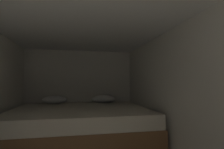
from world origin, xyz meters
TOP-DOWN VIEW (x-y plane):
  - wall_back at (0.00, 3.98)m, footprint 2.65×0.05m
  - wall_right at (1.30, 1.64)m, footprint 0.05×4.64m
  - ceiling_slab at (0.00, 1.64)m, footprint 2.65×4.64m
  - bed at (0.00, 2.93)m, footprint 2.43×1.97m

SIDE VIEW (x-z plane):
  - bed at x=0.00m, z-range -0.08..0.89m
  - wall_back at x=0.00m, z-range 0.00..2.06m
  - wall_right at x=1.30m, z-range 0.00..2.06m
  - ceiling_slab at x=0.00m, z-range 2.06..2.11m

